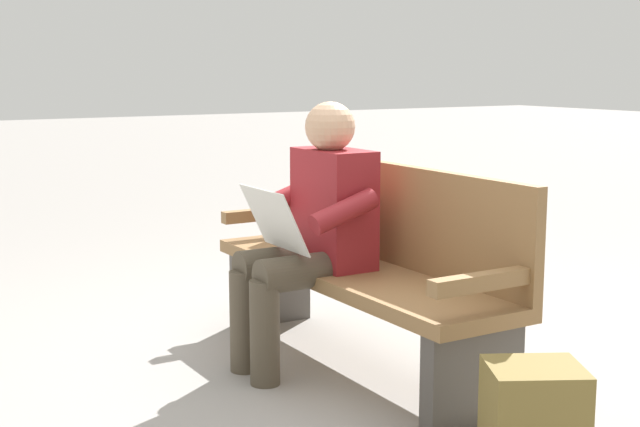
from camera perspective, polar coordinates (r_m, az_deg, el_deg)
The scene contains 4 objects.
ground_plane at distance 4.03m, azimuth 2.22°, elevation -9.78°, with size 40.00×40.00×0.00m, color gray.
bench_near at distance 3.94m, azimuth 3.12°, elevation -3.29°, with size 1.80×0.48×0.90m.
person_seated at distance 3.86m, azimuth -0.52°, elevation -0.96°, with size 0.57×0.57×1.18m.
backpack at distance 2.95m, azimuth 13.55°, elevation -13.27°, with size 0.38×0.38×0.40m.
Camera 1 is at (-3.18, 2.09, 1.33)m, focal length 49.59 mm.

